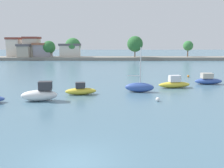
% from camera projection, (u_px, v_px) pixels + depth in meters
% --- Properties ---
extents(ground_plane, '(400.00, 400.00, 0.00)m').
position_uv_depth(ground_plane, '(72.00, 163.00, 11.91)').
color(ground_plane, slate).
extents(moored_boat_1, '(3.66, 1.84, 1.93)m').
position_uv_depth(moored_boat_1, '(40.00, 94.00, 24.47)').
color(moored_boat_1, white).
rests_on(moored_boat_1, ground).
extents(moored_boat_2, '(3.57, 1.73, 1.38)m').
position_uv_depth(moored_boat_2, '(80.00, 90.00, 27.50)').
color(moored_boat_2, yellow).
rests_on(moored_boat_2, ground).
extents(moored_boat_3, '(3.45, 1.59, 5.21)m').
position_uv_depth(moored_boat_3, '(139.00, 87.00, 28.94)').
color(moored_boat_3, '#3856A8').
rests_on(moored_boat_3, ground).
extents(moored_boat_4, '(4.31, 1.92, 1.59)m').
position_uv_depth(moored_boat_4, '(174.00, 84.00, 31.69)').
color(moored_boat_4, yellow).
rests_on(moored_boat_4, ground).
extents(moored_boat_5, '(3.86, 1.54, 1.54)m').
position_uv_depth(moored_boat_5, '(207.00, 80.00, 34.48)').
color(moored_boat_5, '#3856A8').
rests_on(moored_boat_5, ground).
extents(mooring_buoy_0, '(0.36, 0.36, 0.36)m').
position_uv_depth(mooring_buoy_0, '(188.00, 76.00, 41.41)').
color(mooring_buoy_0, orange).
rests_on(mooring_buoy_0, ground).
extents(mooring_buoy_3, '(0.42, 0.42, 0.42)m').
position_uv_depth(mooring_buoy_3, '(157.00, 99.00, 24.32)').
color(mooring_buoy_3, white).
rests_on(mooring_buoy_3, ground).
extents(distant_shoreline, '(109.65, 8.45, 7.87)m').
position_uv_depth(distant_shoreline, '(83.00, 53.00, 83.75)').
color(distant_shoreline, gray).
rests_on(distant_shoreline, ground).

